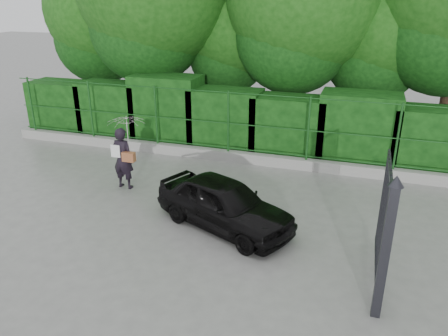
% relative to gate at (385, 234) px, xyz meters
% --- Properties ---
extents(ground, '(80.00, 80.00, 0.00)m').
position_rel_gate_xyz_m(ground, '(-4.60, 0.72, -1.19)').
color(ground, gray).
extents(kerb, '(14.00, 0.25, 0.30)m').
position_rel_gate_xyz_m(kerb, '(-4.60, 5.22, -1.04)').
color(kerb, '#9E9E99').
rests_on(kerb, ground).
extents(fence, '(14.13, 0.06, 1.80)m').
position_rel_gate_xyz_m(fence, '(-4.38, 5.22, 0.01)').
color(fence, '#164918').
rests_on(fence, kerb).
extents(hedge, '(14.20, 1.20, 2.23)m').
position_rel_gate_xyz_m(hedge, '(-4.62, 6.22, -0.22)').
color(hedge, black).
rests_on(hedge, ground).
extents(gate, '(0.22, 2.33, 2.36)m').
position_rel_gate_xyz_m(gate, '(0.00, 0.00, 0.00)').
color(gate, '#25252B').
rests_on(gate, ground).
extents(woman, '(0.92, 0.94, 1.88)m').
position_rel_gate_xyz_m(woman, '(-6.04, 2.61, 0.05)').
color(woman, black).
rests_on(woman, ground).
extents(car, '(3.42, 2.43, 1.08)m').
position_rel_gate_xyz_m(car, '(-3.10, 1.45, -0.65)').
color(car, black).
rests_on(car, ground).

